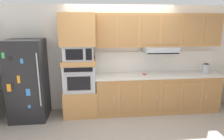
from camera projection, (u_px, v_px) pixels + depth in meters
ground_plane at (127, 128)px, 4.06m from camera, size 9.60×9.60×0.00m
back_kitchen_wall at (120, 58)px, 4.83m from camera, size 6.20×0.12×2.50m
refrigerator at (28, 80)px, 4.29m from camera, size 0.76×0.73×1.76m
oven_base_cabinet at (81, 102)px, 4.61m from camera, size 0.74×0.62×0.60m
built_in_oven at (80, 77)px, 4.46m from camera, size 0.70×0.62×0.60m
appliance_mid_shelf at (79, 62)px, 4.38m from camera, size 0.74×0.62×0.10m
microwave at (79, 53)px, 4.33m from camera, size 0.64×0.54×0.32m
appliance_upper_cabinet at (78, 29)px, 4.21m from camera, size 0.74×0.62×0.68m
lower_cabinet_run at (157, 93)px, 4.76m from camera, size 2.91×0.63×0.88m
countertop_slab at (158, 75)px, 4.65m from camera, size 2.95×0.64×0.04m
backsplash_panel at (155, 61)px, 4.86m from camera, size 2.95×0.02×0.50m
upper_cabinet_with_hood at (159, 31)px, 4.53m from camera, size 2.91×0.48×0.88m
screwdriver at (145, 74)px, 4.58m from camera, size 0.17×0.16×0.03m
electric_kettle at (206, 69)px, 4.69m from camera, size 0.17×0.17×0.24m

